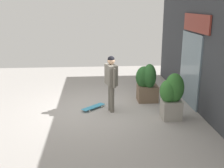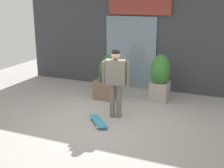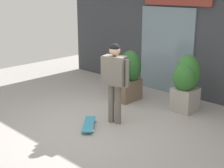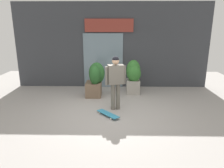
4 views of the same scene
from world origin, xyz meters
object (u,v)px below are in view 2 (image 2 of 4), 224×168
at_px(skateboarder, 116,76).
at_px(skateboard, 98,121).
at_px(planter_box_left, 160,76).
at_px(planter_box_right, 108,76).

xyz_separation_m(skateboarder, skateboard, (-0.22, -0.53, -0.98)).
relative_size(skateboard, planter_box_left, 0.57).
height_order(skateboarder, skateboard, skateboarder).
relative_size(skateboarder, skateboard, 2.27).
height_order(planter_box_left, planter_box_right, planter_box_left).
bearing_deg(planter_box_right, skateboarder, -58.51).
relative_size(skateboard, planter_box_right, 0.58).
distance_m(skateboard, planter_box_right, 1.94).
relative_size(planter_box_left, planter_box_right, 1.02).
bearing_deg(planter_box_left, skateboard, -112.61).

